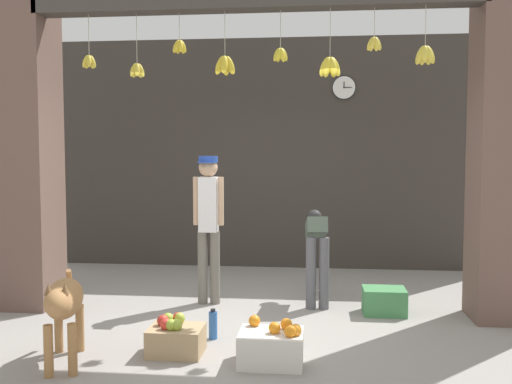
{
  "coord_description": "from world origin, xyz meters",
  "views": [
    {
      "loc": [
        0.63,
        -5.6,
        1.69
      ],
      "look_at": [
        0.0,
        0.4,
        1.27
      ],
      "focal_mm": 40.0,
      "sensor_mm": 36.0,
      "label": 1
    }
  ],
  "objects_px": {
    "shopkeeper": "(209,217)",
    "wall_clock": "(344,88)",
    "fruit_crate_apples": "(176,338)",
    "dog": "(64,303)",
    "worker_stooping": "(316,244)",
    "water_bottle": "(213,325)",
    "fruit_crate_oranges": "(272,346)",
    "produce_box_green": "(384,301)"
  },
  "relations": [
    {
      "from": "shopkeeper",
      "to": "fruit_crate_apples",
      "type": "distance_m",
      "value": 1.81
    },
    {
      "from": "worker_stooping",
      "to": "water_bottle",
      "type": "relative_size",
      "value": 3.69
    },
    {
      "from": "fruit_crate_oranges",
      "to": "wall_clock",
      "type": "xyz_separation_m",
      "value": [
        0.73,
        3.83,
        2.47
      ]
    },
    {
      "from": "dog",
      "to": "fruit_crate_apples",
      "type": "relative_size",
      "value": 2.27
    },
    {
      "from": "wall_clock",
      "to": "fruit_crate_apples",
      "type": "bearing_deg",
      "value": -112.88
    },
    {
      "from": "produce_box_green",
      "to": "water_bottle",
      "type": "relative_size",
      "value": 1.6
    },
    {
      "from": "fruit_crate_apples",
      "to": "wall_clock",
      "type": "relative_size",
      "value": 1.34
    },
    {
      "from": "shopkeeper",
      "to": "worker_stooping",
      "type": "distance_m",
      "value": 1.23
    },
    {
      "from": "shopkeeper",
      "to": "worker_stooping",
      "type": "height_order",
      "value": "shopkeeper"
    },
    {
      "from": "fruit_crate_oranges",
      "to": "water_bottle",
      "type": "distance_m",
      "value": 0.8
    },
    {
      "from": "dog",
      "to": "fruit_crate_apples",
      "type": "height_order",
      "value": "dog"
    },
    {
      "from": "produce_box_green",
      "to": "fruit_crate_apples",
      "type": "bearing_deg",
      "value": -143.65
    },
    {
      "from": "water_bottle",
      "to": "wall_clock",
      "type": "distance_m",
      "value": 4.31
    },
    {
      "from": "worker_stooping",
      "to": "fruit_crate_apples",
      "type": "bearing_deg",
      "value": -127.97
    },
    {
      "from": "fruit_crate_oranges",
      "to": "water_bottle",
      "type": "bearing_deg",
      "value": 135.76
    },
    {
      "from": "shopkeeper",
      "to": "worker_stooping",
      "type": "xyz_separation_m",
      "value": [
        1.19,
        0.11,
        -0.3
      ]
    },
    {
      "from": "worker_stooping",
      "to": "fruit_crate_apples",
      "type": "xyz_separation_m",
      "value": [
        -1.17,
        -1.72,
        -0.53
      ]
    },
    {
      "from": "wall_clock",
      "to": "water_bottle",
      "type": "bearing_deg",
      "value": -111.82
    },
    {
      "from": "worker_stooping",
      "to": "dog",
      "type": "bearing_deg",
      "value": -137.4
    },
    {
      "from": "shopkeeper",
      "to": "water_bottle",
      "type": "relative_size",
      "value": 6.0
    },
    {
      "from": "dog",
      "to": "fruit_crate_oranges",
      "type": "relative_size",
      "value": 2.0
    },
    {
      "from": "shopkeeper",
      "to": "wall_clock",
      "type": "xyz_separation_m",
      "value": [
        1.57,
        2.07,
        1.64
      ]
    },
    {
      "from": "fruit_crate_oranges",
      "to": "wall_clock",
      "type": "height_order",
      "value": "wall_clock"
    },
    {
      "from": "shopkeeper",
      "to": "wall_clock",
      "type": "bearing_deg",
      "value": -126.8
    },
    {
      "from": "fruit_crate_apples",
      "to": "wall_clock",
      "type": "bearing_deg",
      "value": 67.12
    },
    {
      "from": "dog",
      "to": "water_bottle",
      "type": "bearing_deg",
      "value": 108.43
    },
    {
      "from": "worker_stooping",
      "to": "water_bottle",
      "type": "bearing_deg",
      "value": -129.04
    },
    {
      "from": "fruit_crate_apples",
      "to": "shopkeeper",
      "type": "bearing_deg",
      "value": 90.67
    },
    {
      "from": "fruit_crate_oranges",
      "to": "produce_box_green",
      "type": "bearing_deg",
      "value": 55.35
    },
    {
      "from": "shopkeeper",
      "to": "water_bottle",
      "type": "height_order",
      "value": "shopkeeper"
    },
    {
      "from": "fruit_crate_apples",
      "to": "water_bottle",
      "type": "xyz_separation_m",
      "value": [
        0.24,
        0.41,
        -0.01
      ]
    },
    {
      "from": "wall_clock",
      "to": "worker_stooping",
      "type": "bearing_deg",
      "value": -100.93
    },
    {
      "from": "dog",
      "to": "wall_clock",
      "type": "distance_m",
      "value": 5.13
    },
    {
      "from": "shopkeeper",
      "to": "fruit_crate_oranges",
      "type": "distance_m",
      "value": 2.12
    },
    {
      "from": "worker_stooping",
      "to": "fruit_crate_oranges",
      "type": "xyz_separation_m",
      "value": [
        -0.35,
        -1.87,
        -0.53
      ]
    },
    {
      "from": "shopkeeper",
      "to": "fruit_crate_apples",
      "type": "height_order",
      "value": "shopkeeper"
    },
    {
      "from": "dog",
      "to": "fruit_crate_oranges",
      "type": "xyz_separation_m",
      "value": [
        1.63,
        0.2,
        -0.36
      ]
    },
    {
      "from": "shopkeeper",
      "to": "fruit_crate_oranges",
      "type": "bearing_deg",
      "value": 115.89
    },
    {
      "from": "worker_stooping",
      "to": "fruit_crate_oranges",
      "type": "height_order",
      "value": "worker_stooping"
    },
    {
      "from": "fruit_crate_apples",
      "to": "wall_clock",
      "type": "height_order",
      "value": "wall_clock"
    },
    {
      "from": "fruit_crate_apples",
      "to": "wall_clock",
      "type": "distance_m",
      "value": 4.7
    },
    {
      "from": "worker_stooping",
      "to": "fruit_crate_apples",
      "type": "distance_m",
      "value": 2.15
    }
  ]
}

